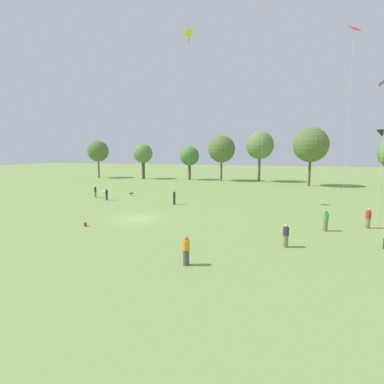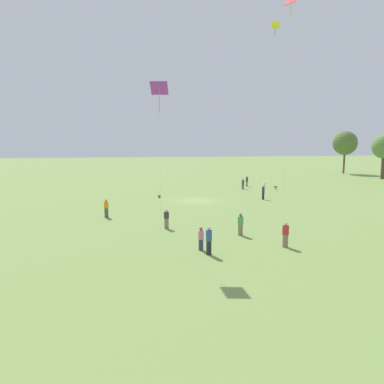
{
  "view_description": "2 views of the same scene",
  "coord_description": "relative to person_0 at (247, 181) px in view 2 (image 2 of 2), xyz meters",
  "views": [
    {
      "loc": [
        14.18,
        -26.39,
        6.71
      ],
      "look_at": [
        6.1,
        -1.16,
        3.11
      ],
      "focal_mm": 28.0,
      "sensor_mm": 36.0,
      "label": 1
    },
    {
      "loc": [
        45.23,
        -7.81,
        7.48
      ],
      "look_at": [
        7.92,
        -1.7,
        2.21
      ],
      "focal_mm": 35.0,
      "sensor_mm": 36.0,
      "label": 2
    }
  ],
  "objects": [
    {
      "name": "person_7",
      "position": [
        21.24,
        -20.91,
        0.0
      ],
      "size": [
        0.53,
        0.53,
        1.78
      ],
      "rotation": [
        0.0,
        0.0,
        2.89
      ],
      "color": "#4C4C51",
      "rests_on": "ground_plane"
    },
    {
      "name": "dog_1",
      "position": [
        -0.57,
        3.18,
        -0.46
      ],
      "size": [
        0.85,
        0.43,
        0.6
      ],
      "rotation": [
        0.0,
        0.0,
        1.34
      ],
      "color": "silver",
      "rests_on": "ground_plane"
    },
    {
      "name": "picnic_bag_0",
      "position": [
        9.54,
        -14.87,
        -0.7
      ],
      "size": [
        0.34,
        0.35,
        0.35
      ],
      "rotation": [
        0.0,
        0.0,
        2.29
      ],
      "color": "#933833",
      "rests_on": "ground_plane"
    },
    {
      "name": "dog_0",
      "position": [
        4.13,
        3.26,
        -0.5
      ],
      "size": [
        0.68,
        0.4,
        0.54
      ],
      "rotation": [
        0.0,
        0.0,
        5.02
      ],
      "color": "brown",
      "rests_on": "ground_plane"
    },
    {
      "name": "kite_3",
      "position": [
        15.08,
        -1.83,
        18.4
      ],
      "size": [
        1.24,
        1.26,
        20.73
      ],
      "rotation": [
        0.0,
        0.0,
        3.24
      ],
      "color": "yellow",
      "rests_on": "ground_plane"
    },
    {
      "name": "person_8",
      "position": [
        2.96,
        -1.57,
        -0.08
      ],
      "size": [
        0.51,
        0.51,
        1.6
      ],
      "rotation": [
        0.0,
        0.0,
        0.99
      ],
      "color": "#333D5B",
      "rests_on": "ground_plane"
    },
    {
      "name": "person_3",
      "position": [
        30.0,
        -10.03,
        -0.01
      ],
      "size": [
        0.54,
        0.54,
        1.76
      ],
      "rotation": [
        0.0,
        0.0,
        4.95
      ],
      "color": "#847056",
      "rests_on": "ground_plane"
    },
    {
      "name": "ground_plane",
      "position": [
        12.58,
        -10.65,
        -0.87
      ],
      "size": [
        240.0,
        240.0,
        0.0
      ],
      "primitive_type": "plane",
      "color": "#7A994C"
    },
    {
      "name": "person_1",
      "position": [
        33.67,
        -7.85,
        0.01
      ],
      "size": [
        0.5,
        0.5,
        1.8
      ],
      "rotation": [
        0.0,
        0.0,
        3.25
      ],
      "color": "#847056",
      "rests_on": "ground_plane"
    },
    {
      "name": "person_2",
      "position": [
        26.82,
        -15.58,
        -0.05
      ],
      "size": [
        0.61,
        0.61,
        1.68
      ],
      "rotation": [
        0.0,
        0.0,
        5.58
      ],
      "color": "#847056",
      "rests_on": "ground_plane"
    },
    {
      "name": "person_4",
      "position": [
        13.18,
        -2.04,
        0.05
      ],
      "size": [
        0.37,
        0.37,
        1.83
      ],
      "rotation": [
        0.0,
        0.0,
        3.24
      ],
      "color": "#232328",
      "rests_on": "ground_plane"
    },
    {
      "name": "person_5",
      "position": [
        33.44,
        -13.84,
        -0.08
      ],
      "size": [
        0.52,
        0.52,
        1.6
      ],
      "rotation": [
        0.0,
        0.0,
        3.7
      ],
      "color": "#333D5B",
      "rests_on": "ground_plane"
    },
    {
      "name": "kite_0",
      "position": [
        32.08,
        -16.47,
        9.75
      ],
      "size": [
        1.11,
        1.32,
        11.3
      ],
      "rotation": [
        0.0,
        0.0,
        3.72
      ],
      "color": "purple",
      "rests_on": "ground_plane"
    },
    {
      "name": "person_6",
      "position": [
        34.54,
        -13.52,
        0.07
      ],
      "size": [
        0.55,
        0.55,
        1.89
      ],
      "rotation": [
        0.0,
        0.0,
        2.59
      ],
      "color": "#232328",
      "rests_on": "ground_plane"
    },
    {
      "name": "person_0",
      "position": [
        0.0,
        0.0,
        0.0
      ],
      "size": [
        0.48,
        0.48,
        1.73
      ],
      "rotation": [
        0.0,
        0.0,
        3.96
      ],
      "color": "#847056",
      "rests_on": "ground_plane"
    },
    {
      "name": "tree_0",
      "position": [
        -19.41,
        28.73,
        5.91
      ],
      "size": [
        5.31,
        5.31,
        9.46
      ],
      "color": "brown",
      "rests_on": "ground_plane"
    },
    {
      "name": "kite_1",
      "position": [
        31.64,
        -7.18,
        15.24
      ],
      "size": [
        1.17,
        1.13,
        17.33
      ],
      "rotation": [
        0.0,
        0.0,
        6.14
      ],
      "color": "red",
      "rests_on": "ground_plane"
    }
  ]
}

